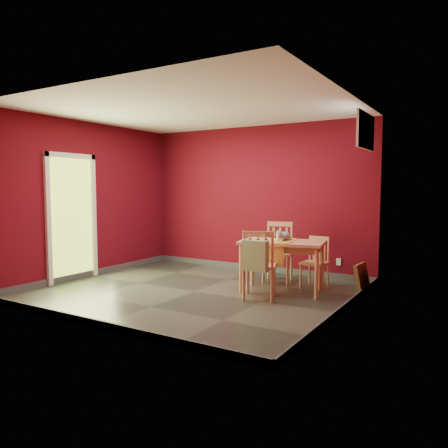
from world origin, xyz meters
The scene contains 13 objects.
ground centered at (0.00, 0.00, 0.00)m, with size 4.50×4.50×0.00m, color #2D342D.
room_shell centered at (0.00, 0.00, 0.05)m, with size 4.50×4.50×4.50m.
doorway centered at (-2.23, -0.40, 1.12)m, with size 0.06×1.01×2.13m.
window centered at (2.23, 1.00, 2.35)m, with size 0.05×0.90×0.50m.
outlet_plate centered at (1.60, 1.99, 0.30)m, with size 0.08×0.01×0.12m, color silver.
dining_table centered at (1.13, 0.69, 0.67)m, with size 1.35×0.95×0.77m.
table_runner centered at (1.13, 0.57, 0.71)m, with size 0.46×0.74×0.35m.
chair_far_left centered at (0.78, 1.31, 0.51)m, with size 0.56×0.56×0.99m.
chair_far_right centered at (1.45, 1.27, 0.41)m, with size 0.41×0.41×0.79m.
chair_near centered at (1.03, 0.11, 0.50)m, with size 0.59×0.59×0.98m.
tote_bag centered at (1.08, -0.11, 0.65)m, with size 0.35×0.20×0.49m.
cat centered at (1.13, 0.73, 0.86)m, with size 0.19×0.37×0.19m, color slate, non-canonical shape.
picture_frame centered at (2.19, 1.20, 0.22)m, with size 0.17×0.45×0.44m.
Camera 1 is at (3.75, -5.30, 1.57)m, focal length 35.00 mm.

